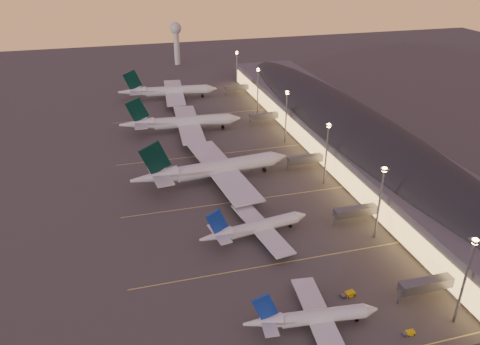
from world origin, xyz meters
name	(u,v)px	position (x,y,z in m)	size (l,w,h in m)	color
ground	(272,254)	(0.00, 0.00, 0.00)	(700.00, 700.00, 0.00)	#3C3A38
airliner_narrow_south	(312,317)	(-0.51, -31.99, 3.26)	(35.38, 31.76, 12.63)	silver
airliner_narrow_north	(255,228)	(-2.26, 10.83, 3.60)	(38.92, 35.12, 13.91)	silver
airliner_wide_near	(213,169)	(-6.91, 53.98, 5.49)	(66.61, 61.07, 21.31)	silver
airliner_wide_mid	(182,122)	(-10.40, 112.42, 5.11)	(62.03, 56.60, 19.84)	silver
airliner_wide_far	(168,91)	(-9.29, 170.23, 5.00)	(60.78, 55.61, 19.44)	silver
terminal_building	(346,129)	(61.84, 72.47, 8.78)	(56.35, 255.00, 17.46)	#525157
light_masts	(303,122)	(36.00, 65.00, 17.55)	(2.20, 217.20, 25.90)	slate
radar_tower	(176,36)	(10.00, 260.00, 21.87)	(9.00, 9.00, 32.50)	silver
lane_markings	(238,195)	(0.00, 40.00, 0.01)	(90.00, 180.36, 0.00)	#D8C659
baggage_tug_a	(409,333)	(22.07, -40.82, 0.44)	(3.27, 1.49, 0.97)	#DAB608
baggage_tug_b	(348,294)	(14.08, -23.88, 0.57)	(4.35, 2.20, 1.24)	#DAB608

